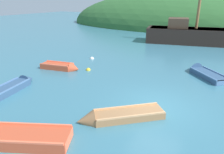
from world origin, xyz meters
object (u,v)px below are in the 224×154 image
at_px(rowboat_center, 62,67).
at_px(buoy_white, 92,59).
at_px(sailing_ship, 215,39).
at_px(rowboat_portside, 13,139).
at_px(rowboat_outer_right, 12,88).
at_px(rowboat_near_dock, 116,117).
at_px(rowboat_outer_left, 203,73).
at_px(buoy_yellow, 88,70).

height_order(rowboat_center, buoy_white, rowboat_center).
height_order(sailing_ship, rowboat_center, sailing_ship).
xyz_separation_m(rowboat_portside, rowboat_outer_right, (-4.13, 3.08, -0.02)).
distance_m(rowboat_near_dock, rowboat_center, 8.01).
xyz_separation_m(rowboat_portside, rowboat_center, (-4.27, 7.41, -0.01)).
xyz_separation_m(rowboat_outer_right, buoy_white, (0.17, 7.80, -0.12)).
bearing_deg(buoy_white, rowboat_near_dock, -49.62).
relative_size(rowboat_outer_left, buoy_white, 8.89).
height_order(rowboat_portside, buoy_white, rowboat_portside).
bearing_deg(sailing_ship, rowboat_center, -132.96).
distance_m(rowboat_outer_left, rowboat_outer_right, 12.29).
xyz_separation_m(rowboat_outer_left, rowboat_outer_right, (-9.20, -8.15, 0.02)).
bearing_deg(sailing_ship, rowboat_outer_left, -101.10).
relative_size(rowboat_outer_right, buoy_yellow, 11.49).
xyz_separation_m(rowboat_outer_left, buoy_yellow, (-7.50, -3.04, -0.10)).
bearing_deg(buoy_yellow, rowboat_portside, -73.41).
bearing_deg(rowboat_center, rowboat_portside, -71.31).
height_order(rowboat_near_dock, rowboat_portside, rowboat_portside).
height_order(rowboat_outer_left, rowboat_portside, rowboat_portside).
relative_size(rowboat_near_dock, rowboat_outer_right, 0.88).
bearing_deg(rowboat_portside, sailing_ship, -127.25).
distance_m(sailing_ship, rowboat_outer_left, 11.62).
xyz_separation_m(rowboat_near_dock, rowboat_outer_right, (-6.69, -0.14, 0.02)).
height_order(sailing_ship, rowboat_near_dock, sailing_ship).
bearing_deg(buoy_yellow, rowboat_near_dock, -44.85).
xyz_separation_m(sailing_ship, rowboat_portside, (-4.77, -22.83, -0.49)).
xyz_separation_m(sailing_ship, rowboat_near_dock, (-2.21, -19.61, -0.53)).
distance_m(rowboat_outer_right, buoy_yellow, 5.38).
relative_size(sailing_ship, buoy_white, 50.44).
xyz_separation_m(sailing_ship, rowboat_center, (-9.04, -15.42, -0.50)).
bearing_deg(sailing_ship, rowboat_portside, -114.38).
bearing_deg(rowboat_center, rowboat_outer_right, -99.45).
distance_m(buoy_white, buoy_yellow, 3.10).
xyz_separation_m(rowboat_near_dock, rowboat_portside, (-2.55, -3.22, 0.05)).
xyz_separation_m(rowboat_portside, buoy_yellow, (-2.44, 8.18, -0.14)).
bearing_deg(rowboat_portside, rowboat_outer_left, -139.74).
relative_size(rowboat_outer_left, buoy_yellow, 9.37).
bearing_deg(rowboat_portside, rowboat_near_dock, -153.89).
xyz_separation_m(rowboat_outer_left, buoy_white, (-9.03, -0.34, -0.10)).
distance_m(rowboat_center, buoy_yellow, 1.99).
bearing_deg(buoy_yellow, rowboat_center, -157.16).
relative_size(sailing_ship, rowboat_portside, 4.65).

